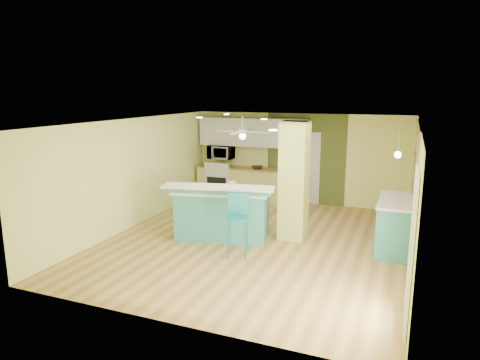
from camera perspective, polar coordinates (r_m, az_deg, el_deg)
name	(u,v)px	position (r m, az deg, el deg)	size (l,w,h in m)	color
floor	(256,241)	(9.10, 2.20, -8.17)	(6.00, 7.00, 0.01)	olive
ceiling	(257,121)	(8.58, 2.33, 7.80)	(6.00, 7.00, 0.01)	white
wall_back	(299,159)	(12.06, 7.84, 2.85)	(6.00, 0.01, 2.50)	#E4E97D
wall_front	(167,236)	(5.69, -9.72, -7.36)	(6.00, 0.01, 2.50)	#E4E97D
wall_left	(134,173)	(10.14, -13.96, 0.92)	(0.01, 7.00, 2.50)	#E4E97D
wall_right	(415,196)	(8.28, 22.28, -2.02)	(0.01, 7.00, 2.50)	#E4E97D
wood_panel	(414,189)	(8.87, 22.16, -1.14)	(0.02, 3.40, 2.50)	olive
olive_accent	(306,159)	(12.00, 8.75, 2.78)	(2.20, 0.02, 2.50)	#485321
interior_door	(305,168)	(12.01, 8.68, 1.58)	(0.82, 0.05, 2.00)	silver
french_door	(411,250)	(6.12, 21.85, -8.65)	(0.04, 1.08, 2.10)	white
column	(294,181)	(9.04, 7.21, -0.12)	(0.55, 0.55, 2.50)	#BBC159
kitchen_run	(251,184)	(12.29, 1.50, -0.57)	(3.25, 0.63, 0.94)	#C9C969
stove	(221,182)	(12.64, -2.56, -0.29)	(0.76, 0.66, 1.08)	silver
upper_cabinets	(253,132)	(12.18, 1.74, 6.36)	(3.20, 0.34, 0.80)	silver
microwave	(221,152)	(12.49, -2.57, 3.72)	(0.70, 0.48, 0.39)	silver
ceiling_fan	(243,132)	(10.86, 0.34, 6.39)	(1.41, 1.41, 0.61)	white
pendant_lamp	(398,154)	(8.91, 20.30, 3.21)	(0.14, 0.14, 0.69)	silver
wall_decor	(414,172)	(9.01, 22.16, 1.00)	(0.03, 0.90, 0.70)	brown
peninsula	(222,212)	(9.19, -2.36, -4.24)	(2.35, 1.63, 1.22)	teal
bar_stool	(238,215)	(8.09, -0.30, -4.69)	(0.49, 0.49, 1.20)	teal
side_counter	(395,224)	(9.02, 19.96, -5.59)	(0.68, 1.60, 1.03)	teal
fruit_bowl	(257,168)	(12.07, 2.32, 1.67)	(0.34, 0.34, 0.08)	#372016
canister	(232,185)	(9.04, -1.10, -0.72)	(0.16, 0.16, 0.17)	gold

